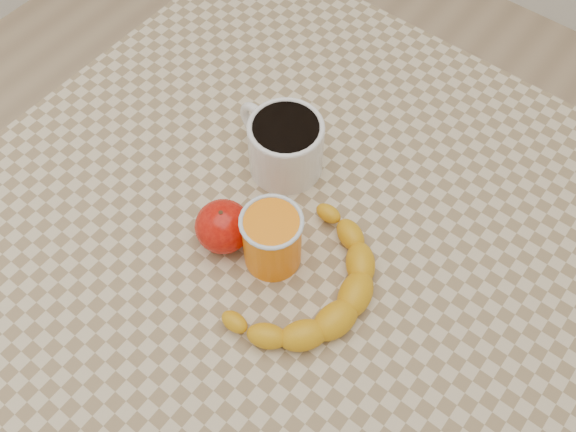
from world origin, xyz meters
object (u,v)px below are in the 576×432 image
Objects in this scene: table at (288,257)px; orange_juice_glass at (272,239)px; banana at (306,284)px; coffee_mug at (284,143)px; apple at (223,226)px.

table is 9.46× the size of orange_juice_glass.
table is 3.05× the size of banana.
orange_juice_glass is (0.07, -0.12, -0.00)m from coffee_mug.
orange_juice_glass reaches higher than coffee_mug.
table is 0.14m from orange_juice_glass.
table is 0.14m from apple.
table is 5.74× the size of coffee_mug.
orange_juice_glass reaches higher than banana.
orange_juice_glass is 0.06m from apple.
apple is 0.12m from banana.
banana is at bearing -39.14° from table.
table is at bearing -49.08° from coffee_mug.
orange_juice_glass is at bearing -73.60° from table.
coffee_mug is 1.76× the size of apple.
coffee_mug is at bearing 130.92° from table.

